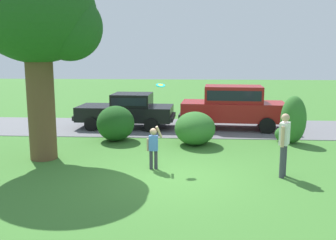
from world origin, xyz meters
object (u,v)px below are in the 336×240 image
object	(u,v)px
oak_tree_large	(40,20)
parked_suv	(233,105)
frisbee	(161,85)
child_thrower	(153,145)
adult_onlooker	(284,141)
parked_sedan	(128,109)

from	to	relation	value
oak_tree_large	parked_suv	bearing A→B (deg)	39.10
frisbee	oak_tree_large	bearing A→B (deg)	174.40
oak_tree_large	child_thrower	world-z (taller)	oak_tree_large
oak_tree_large	adult_onlooker	world-z (taller)	oak_tree_large
parked_suv	parked_sedan	bearing A→B (deg)	-179.07
frisbee	adult_onlooker	distance (m)	3.85
oak_tree_large	frisbee	distance (m)	4.17
oak_tree_large	frisbee	bearing A→B (deg)	-5.60
child_thrower	adult_onlooker	world-z (taller)	adult_onlooker
adult_onlooker	oak_tree_large	bearing A→B (deg)	168.39
parked_sedan	frisbee	size ratio (longest dim) A/B	15.48
frisbee	parked_sedan	bearing A→B (deg)	109.55
parked_suv	child_thrower	bearing A→B (deg)	-115.06
child_thrower	parked_suv	bearing A→B (deg)	64.94
parked_sedan	adult_onlooker	distance (m)	8.52
child_thrower	adult_onlooker	xyz separation A→B (m)	(3.58, -0.47, 0.27)
child_thrower	oak_tree_large	bearing A→B (deg)	164.29
child_thrower	adult_onlooker	distance (m)	3.62
oak_tree_large	parked_suv	xyz separation A→B (m)	(6.43, 5.23, -3.23)
parked_sedan	child_thrower	distance (m)	6.40
child_thrower	frisbee	size ratio (longest dim) A/B	4.47
parked_sedan	parked_suv	distance (m)	4.71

